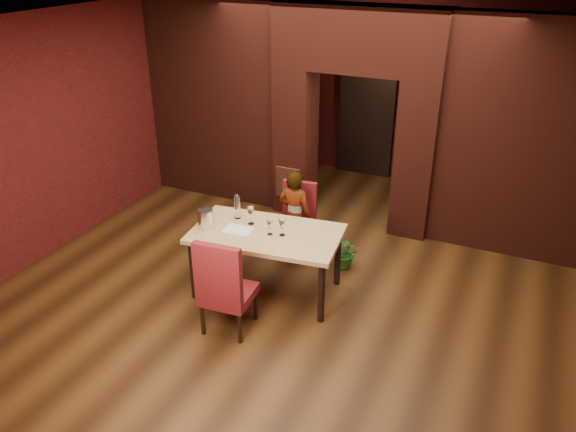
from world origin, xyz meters
The scene contains 24 objects.
floor centered at (0.00, 0.00, 0.00)m, with size 8.00×8.00×0.00m, color #442811.
ceiling centered at (0.00, 0.00, 3.20)m, with size 7.00×8.00×0.04m, color silver.
wall_back centered at (0.00, 4.00, 1.60)m, with size 7.00×0.04×3.20m, color maroon.
wall_front centered at (0.00, -4.00, 1.60)m, with size 7.00×0.04×3.20m, color maroon.
wall_left centered at (-3.50, 0.00, 1.60)m, with size 0.04×8.00×3.20m, color maroon.
pillar_left centered at (-0.95, 2.00, 1.15)m, with size 0.55×0.55×2.30m, color maroon.
pillar_right centered at (0.95, 2.00, 1.15)m, with size 0.55×0.55×2.30m, color maroon.
lintel centered at (0.00, 2.00, 2.75)m, with size 2.45×0.55×0.90m, color maroon.
wing_wall_left centered at (-2.36, 2.00, 1.60)m, with size 2.27×0.35×3.20m, color maroon.
wing_wall_right centered at (2.36, 2.00, 1.60)m, with size 2.27×0.35×3.20m, color maroon.
vent_panel centered at (-0.95, 1.71, 0.55)m, with size 0.40×0.03×0.50m, color #A74F30.
rear_door centered at (-0.40, 3.94, 1.05)m, with size 0.90×0.08×2.10m, color black.
rear_door_frame centered at (-0.40, 3.90, 1.05)m, with size 1.02×0.04×2.22m, color black.
dining_table centered at (-0.29, -0.36, 0.42)m, with size 1.78×1.00×0.84m, color tan.
chair_far centered at (-0.32, 0.59, 0.52)m, with size 0.47×0.47×1.04m, color maroon.
chair_near centered at (-0.34, -1.19, 0.59)m, with size 0.54×0.54×1.18m, color maroon.
person_seated centered at (-0.31, 0.54, 0.64)m, with size 0.47×0.31×1.29m, color silver.
wine_glass_a centered at (-0.55, -0.25, 0.95)m, with size 0.09×0.09×0.22m, color white, non-canonical shape.
wine_glass_b centered at (-0.22, -0.40, 0.93)m, with size 0.07×0.07×0.18m, color silver, non-canonical shape.
wine_glass_c centered at (-0.08, -0.36, 0.94)m, with size 0.08×0.08×0.21m, color white, non-canonical shape.
tasting_sheet centered at (-0.61, -0.46, 0.84)m, with size 0.34×0.25×0.00m, color silver.
wine_bucket centered at (-1.01, -0.55, 0.95)m, with size 0.19×0.19×0.23m, color silver.
water_bottle centered at (-0.78, -0.18, 1.00)m, with size 0.08×0.08×0.33m, color white.
potted_plant centered at (0.42, 0.58, 0.22)m, with size 0.40×0.35×0.44m, color #22671D.
Camera 1 is at (2.42, -5.64, 4.01)m, focal length 35.00 mm.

